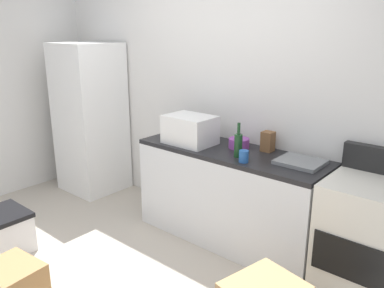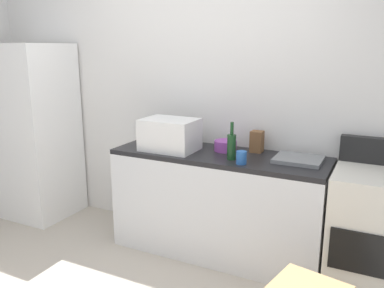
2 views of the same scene
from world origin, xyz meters
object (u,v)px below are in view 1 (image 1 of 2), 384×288
(microwave, at_px, (190,130))
(wine_bottle, at_px, (238,145))
(refrigerator, at_px, (91,118))
(cardboard_box_medium, at_px, (13,286))
(mixing_bowl, at_px, (239,143))
(coffee_mug, at_px, (244,156))
(knife_block, at_px, (268,141))
(storage_bin, at_px, (6,231))
(stove_oven, at_px, (364,237))

(microwave, height_order, wine_bottle, wine_bottle)
(refrigerator, distance_m, cardboard_box_medium, 2.37)
(refrigerator, relative_size, mixing_bowl, 9.47)
(cardboard_box_medium, bearing_deg, coffee_mug, 60.59)
(refrigerator, height_order, coffee_mug, refrigerator)
(microwave, bearing_deg, knife_block, 20.86)
(wine_bottle, bearing_deg, storage_bin, -139.48)
(wine_bottle, bearing_deg, coffee_mug, -36.79)
(stove_oven, distance_m, knife_block, 1.11)
(wine_bottle, height_order, knife_block, wine_bottle)
(coffee_mug, height_order, storage_bin, coffee_mug)
(coffee_mug, relative_size, knife_block, 0.56)
(mixing_bowl, bearing_deg, cardboard_box_medium, -108.76)
(stove_oven, bearing_deg, storage_bin, -150.82)
(cardboard_box_medium, bearing_deg, storage_bin, 157.77)
(wine_bottle, distance_m, mixing_bowl, 0.27)
(microwave, xyz_separation_m, storage_bin, (-1.01, -1.40, -0.84))
(mixing_bowl, bearing_deg, knife_block, 18.53)
(knife_block, height_order, storage_bin, knife_block)
(mixing_bowl, height_order, cardboard_box_medium, mixing_bowl)
(microwave, distance_m, mixing_bowl, 0.48)
(refrigerator, distance_m, wine_bottle, 2.21)
(knife_block, relative_size, storage_bin, 0.39)
(refrigerator, bearing_deg, cardboard_box_medium, -51.08)
(wine_bottle, height_order, coffee_mug, wine_bottle)
(coffee_mug, distance_m, knife_block, 0.39)
(refrigerator, bearing_deg, wine_bottle, -1.82)
(knife_block, height_order, cardboard_box_medium, knife_block)
(wine_bottle, height_order, mixing_bowl, wine_bottle)
(refrigerator, xyz_separation_m, wine_bottle, (2.20, -0.07, 0.11))
(cardboard_box_medium, bearing_deg, mixing_bowl, 71.24)
(stove_oven, relative_size, wine_bottle, 3.67)
(knife_block, bearing_deg, cardboard_box_medium, -114.28)
(coffee_mug, xyz_separation_m, storage_bin, (-1.70, -1.27, -0.76))
(stove_oven, bearing_deg, microwave, -177.17)
(refrigerator, height_order, mixing_bowl, refrigerator)
(storage_bin, bearing_deg, knife_block, 44.42)
(microwave, bearing_deg, storage_bin, -125.72)
(mixing_bowl, bearing_deg, coffee_mug, -50.59)
(knife_block, xyz_separation_m, cardboard_box_medium, (-0.90, -1.99, -0.82))
(refrigerator, xyz_separation_m, mixing_bowl, (2.06, 0.15, 0.05))
(refrigerator, xyz_separation_m, cardboard_box_medium, (1.42, -1.75, -0.73))
(knife_block, bearing_deg, microwave, -159.14)
(refrigerator, relative_size, coffee_mug, 17.99)
(storage_bin, bearing_deg, mixing_bowl, 47.50)
(storage_bin, bearing_deg, cardboard_box_medium, -22.23)
(cardboard_box_medium, xyz_separation_m, storage_bin, (-0.80, 0.33, 0.02))
(storage_bin, bearing_deg, wine_bottle, 40.52)
(refrigerator, xyz_separation_m, storage_bin, (0.62, -1.43, -0.71))
(cardboard_box_medium, bearing_deg, stove_oven, 44.30)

